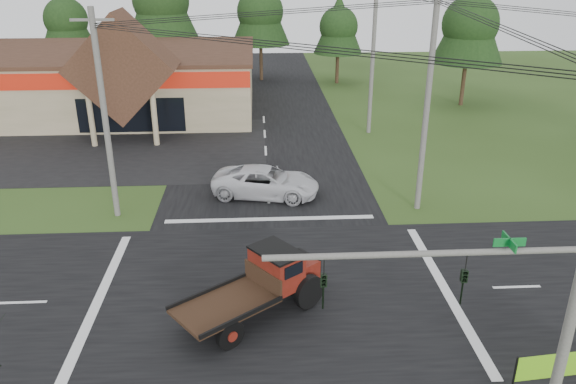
{
  "coord_description": "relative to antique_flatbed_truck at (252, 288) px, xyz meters",
  "views": [
    {
      "loc": [
        -0.53,
        -19.18,
        12.67
      ],
      "look_at": [
        0.85,
        5.42,
        2.2
      ],
      "focal_mm": 35.0,
      "sensor_mm": 36.0,
      "label": 1
    }
  ],
  "objects": [
    {
      "name": "utility_pole_nw",
      "position": [
        -7.14,
        9.37,
        4.15
      ],
      "size": [
        2.0,
        0.3,
        10.5
      ],
      "color": "#595651",
      "rests_on": "ground"
    },
    {
      "name": "ground",
      "position": [
        0.86,
        1.37,
        -1.24
      ],
      "size": [
        120.0,
        120.0,
        0.0
      ],
      "primitive_type": "plane",
      "color": "#2D4418",
      "rests_on": "ground"
    },
    {
      "name": "road_ns",
      "position": [
        0.86,
        1.37,
        -1.23
      ],
      "size": [
        12.0,
        120.0,
        0.02
      ],
      "primitive_type": "cube",
      "color": "black",
      "rests_on": "ground"
    },
    {
      "name": "antique_flatbed_truck",
      "position": [
        0.0,
        0.0,
        0.0
      ],
      "size": [
        6.06,
        5.39,
        2.47
      ],
      "primitive_type": null,
      "rotation": [
        0.0,
        0.0,
        -0.91
      ],
      "color": "#53150B",
      "rests_on": "ground"
    },
    {
      "name": "road_ew",
      "position": [
        0.86,
        1.37,
        -1.22
      ],
      "size": [
        120.0,
        12.0,
        0.02
      ],
      "primitive_type": "cube",
      "color": "black",
      "rests_on": "ground"
    },
    {
      "name": "tree_side_ne",
      "position": [
        18.86,
        31.37,
        6.14
      ],
      "size": [
        6.16,
        6.16,
        11.11
      ],
      "color": "#332316",
      "rests_on": "ground"
    },
    {
      "name": "utility_pole_n",
      "position": [
        8.86,
        23.37,
        4.5
      ],
      "size": [
        2.0,
        0.3,
        11.2
      ],
      "color": "#595651",
      "rests_on": "ground"
    },
    {
      "name": "cvs_building",
      "position": [
        -14.84,
        30.94,
        1.54
      ],
      "size": [
        30.4,
        18.2,
        9.19
      ],
      "color": "gray",
      "rests_on": "ground"
    },
    {
      "name": "tree_row_e",
      "position": [
        8.86,
        41.37,
        4.8
      ],
      "size": [
        5.04,
        5.04,
        9.09
      ],
      "color": "#332316",
      "rests_on": "ground"
    },
    {
      "name": "tree_row_b",
      "position": [
        -19.14,
        43.37,
        5.47
      ],
      "size": [
        5.6,
        5.6,
        10.1
      ],
      "color": "#332316",
      "rests_on": "ground"
    },
    {
      "name": "traffic_signal_mast",
      "position": [
        6.68,
        -6.13,
        3.19
      ],
      "size": [
        8.12,
        0.24,
        7.0
      ],
      "color": "#595651",
      "rests_on": "ground"
    },
    {
      "name": "roadside_banner",
      "position": [
        9.97,
        -4.2,
        -0.6
      ],
      "size": [
        3.7,
        0.48,
        1.27
      ],
      "primitive_type": null,
      "rotation": [
        0.0,
        0.0,
        0.1
      ],
      "color": "#69B317",
      "rests_on": "ground"
    },
    {
      "name": "tree_row_d",
      "position": [
        0.86,
        43.37,
        6.14
      ],
      "size": [
        6.16,
        6.16,
        11.11
      ],
      "color": "#332316",
      "rests_on": "ground"
    },
    {
      "name": "white_pickup",
      "position": [
        0.73,
        11.54,
        -0.41
      ],
      "size": [
        6.41,
        3.91,
        1.66
      ],
      "primitive_type": "imported",
      "rotation": [
        0.0,
        0.0,
        1.37
      ],
      "color": "silver",
      "rests_on": "ground"
    },
    {
      "name": "utility_pole_ne",
      "position": [
        8.86,
        9.37,
        4.65
      ],
      "size": [
        2.0,
        0.3,
        11.5
      ],
      "color": "#595651",
      "rests_on": "ground"
    },
    {
      "name": "parking_apron",
      "position": [
        -13.14,
        20.37,
        -1.22
      ],
      "size": [
        28.0,
        14.0,
        0.02
      ],
      "primitive_type": "cube",
      "color": "black",
      "rests_on": "ground"
    }
  ]
}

